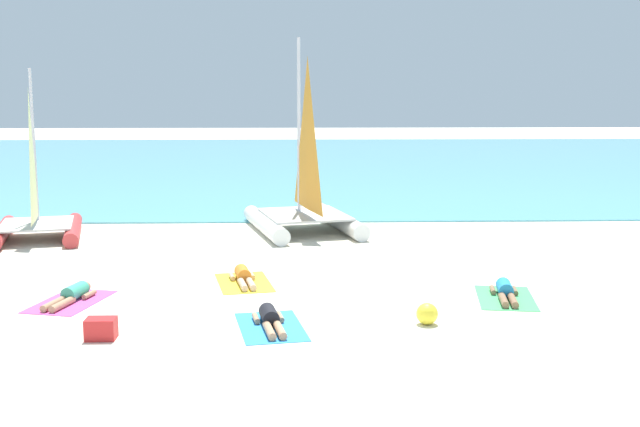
{
  "coord_description": "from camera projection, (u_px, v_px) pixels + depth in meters",
  "views": [
    {
      "loc": [
        -0.56,
        -14.01,
        4.17
      ],
      "look_at": [
        0.0,
        4.65,
        1.2
      ],
      "focal_mm": 44.34,
      "sensor_mm": 36.0,
      "label": 1
    }
  ],
  "objects": [
    {
      "name": "sailboat_white",
      "position": [
        304.0,
        203.0,
        23.08
      ],
      "size": [
        3.71,
        4.85,
        5.63
      ],
      "rotation": [
        0.0,
        0.0,
        0.24
      ],
      "color": "white",
      "rests_on": "ground"
    },
    {
      "name": "towel_center_left",
      "position": [
        244.0,
        283.0,
        17.09
      ],
      "size": [
        1.45,
        2.08,
        0.01
      ],
      "primitive_type": "cube",
      "rotation": [
        0.0,
        0.0,
        0.2
      ],
      "color": "yellow",
      "rests_on": "ground"
    },
    {
      "name": "sunbather_leftmost",
      "position": [
        72.0,
        295.0,
        15.61
      ],
      "size": [
        0.75,
        1.56,
        0.3
      ],
      "rotation": [
        0.0,
        0.0,
        -0.24
      ],
      "color": "#3FB28C",
      "rests_on": "towel_leftmost"
    },
    {
      "name": "sunbather_rightmost",
      "position": [
        505.0,
        291.0,
        15.89
      ],
      "size": [
        0.64,
        1.57,
        0.3
      ],
      "rotation": [
        0.0,
        0.0,
        -0.15
      ],
      "color": "#268CCC",
      "rests_on": "towel_rightmost"
    },
    {
      "name": "ocean_water",
      "position": [
        306.0,
        163.0,
        44.44
      ],
      "size": [
        120.0,
        40.0,
        0.05
      ],
      "primitive_type": "cube",
      "color": "#5BB2C1",
      "rests_on": "ground"
    },
    {
      "name": "ground_plane",
      "position": [
        315.0,
        225.0,
        24.38
      ],
      "size": [
        120.0,
        120.0,
        0.0
      ],
      "primitive_type": "plane",
      "color": "beige"
    },
    {
      "name": "sailboat_red",
      "position": [
        36.0,
        214.0,
        21.94
      ],
      "size": [
        3.09,
        4.05,
        4.72
      ],
      "rotation": [
        0.0,
        0.0,
        0.23
      ],
      "color": "#CC3838",
      "rests_on": "ground"
    },
    {
      "name": "towel_leftmost",
      "position": [
        70.0,
        302.0,
        15.56
      ],
      "size": [
        1.52,
        2.11,
        0.01
      ],
      "primitive_type": "cube",
      "rotation": [
        0.0,
        0.0,
        -0.24
      ],
      "color": "#D84C99",
      "rests_on": "ground"
    },
    {
      "name": "sunbather_center_left",
      "position": [
        244.0,
        276.0,
        17.14
      ],
      "size": [
        0.7,
        1.56,
        0.3
      ],
      "rotation": [
        0.0,
        0.0,
        0.2
      ],
      "color": "orange",
      "rests_on": "towel_center_left"
    },
    {
      "name": "sunbather_center_right",
      "position": [
        270.0,
        319.0,
        13.97
      ],
      "size": [
        0.67,
        1.56,
        0.3
      ],
      "rotation": [
        0.0,
        0.0,
        0.18
      ],
      "color": "black",
      "rests_on": "towel_center_right"
    },
    {
      "name": "towel_rightmost",
      "position": [
        505.0,
        298.0,
        15.84
      ],
      "size": [
        1.37,
        2.04,
        0.01
      ],
      "primitive_type": "cube",
      "rotation": [
        0.0,
        0.0,
        -0.15
      ],
      "color": "#4CB266",
      "rests_on": "ground"
    },
    {
      "name": "beach_ball",
      "position": [
        427.0,
        314.0,
        14.06
      ],
      "size": [
        0.39,
        0.39,
        0.39
      ],
      "primitive_type": "sphere",
      "color": "yellow",
      "rests_on": "ground"
    },
    {
      "name": "cooler_box",
      "position": [
        101.0,
        329.0,
        13.24
      ],
      "size": [
        0.5,
        0.36,
        0.36
      ],
      "primitive_type": "cube",
      "color": "red",
      "rests_on": "ground"
    },
    {
      "name": "towel_center_right",
      "position": [
        271.0,
        327.0,
        13.93
      ],
      "size": [
        1.41,
        2.06,
        0.01
      ],
      "primitive_type": "cube",
      "rotation": [
        0.0,
        0.0,
        0.18
      ],
      "color": "#338CD8",
      "rests_on": "ground"
    }
  ]
}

